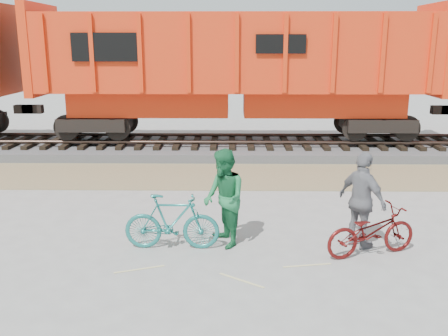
{
  "coord_description": "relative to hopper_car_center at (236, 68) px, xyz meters",
  "views": [
    {
      "loc": [
        0.62,
        -8.89,
        3.93
      ],
      "look_at": [
        0.46,
        1.5,
        1.28
      ],
      "focal_mm": 40.0,
      "sensor_mm": 36.0,
      "label": 1
    }
  ],
  "objects": [
    {
      "name": "hopper_car_center",
      "position": [
        0.0,
        0.0,
        0.0
      ],
      "size": [
        14.0,
        3.13,
        4.65
      ],
      "color": "black",
      "rests_on": "track"
    },
    {
      "name": "ballast_bed",
      "position": [
        -0.78,
        0.0,
        -2.86
      ],
      "size": [
        120.0,
        4.0,
        0.3
      ],
      "primitive_type": "cube",
      "color": "slate",
      "rests_on": "ground"
    },
    {
      "name": "bicycle_maroon",
      "position": [
        2.46,
        -9.12,
        -2.53
      ],
      "size": [
        1.93,
        1.17,
        0.96
      ],
      "primitive_type": "imported",
      "rotation": [
        0.0,
        0.0,
        1.89
      ],
      "color": "#520E0D",
      "rests_on": "ground"
    },
    {
      "name": "person_man",
      "position": [
        -0.3,
        -8.67,
        -2.04
      ],
      "size": [
        1.02,
        1.14,
        1.93
      ],
      "primitive_type": "imported",
      "rotation": [
        0.0,
        0.0,
        -1.2
      ],
      "color": "#1E6E3E",
      "rests_on": "ground"
    },
    {
      "name": "gravel_strip",
      "position": [
        -0.78,
        -3.5,
        -3.0
      ],
      "size": [
        120.0,
        3.0,
        0.02
      ],
      "primitive_type": "cube",
      "color": "#95825C",
      "rests_on": "ground"
    },
    {
      "name": "track",
      "position": [
        -0.78,
        0.0,
        -2.53
      ],
      "size": [
        120.0,
        2.6,
        0.24
      ],
      "color": "black",
      "rests_on": "ballast_bed"
    },
    {
      "name": "ground",
      "position": [
        -0.78,
        -9.0,
        -3.01
      ],
      "size": [
        120.0,
        120.0,
        0.0
      ],
      "primitive_type": "plane",
      "color": "#9E9E99",
      "rests_on": "ground"
    },
    {
      "name": "person_woman",
      "position": [
        2.36,
        -8.72,
        -2.06
      ],
      "size": [
        1.01,
        1.18,
        1.9
      ],
      "primitive_type": "imported",
      "rotation": [
        0.0,
        0.0,
        2.16
      ],
      "color": "slate",
      "rests_on": "ground"
    },
    {
      "name": "bicycle_teal",
      "position": [
        -1.3,
        -8.87,
        -2.46
      ],
      "size": [
        1.84,
        0.54,
        1.1
      ],
      "primitive_type": "imported",
      "rotation": [
        0.0,
        0.0,
        1.56
      ],
      "color": "#1E7570",
      "rests_on": "ground"
    }
  ]
}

